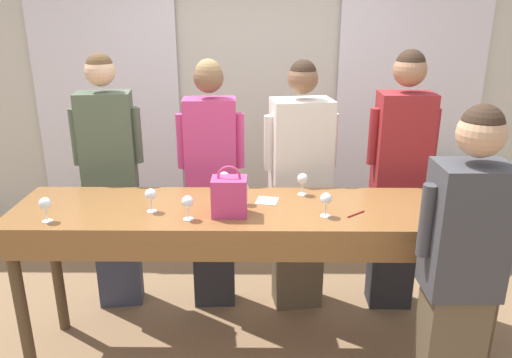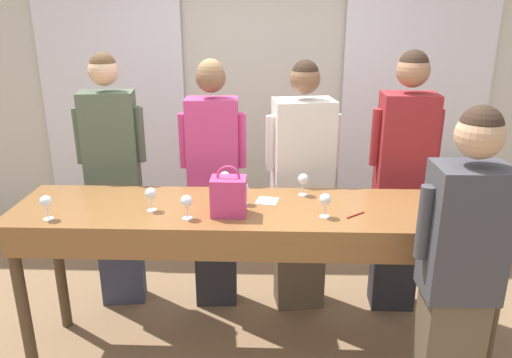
% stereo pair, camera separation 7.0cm
% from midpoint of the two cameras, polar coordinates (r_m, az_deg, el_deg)
% --- Properties ---
extents(ground_plane, '(18.00, 18.00, 0.00)m').
position_cam_midpoint_polar(ground_plane, '(3.44, -0.62, -19.21)').
color(ground_plane, '#846647').
extents(wall_back, '(12.00, 0.06, 2.80)m').
position_cam_midpoint_polar(wall_back, '(4.62, -0.22, 10.01)').
color(wall_back, beige).
rests_on(wall_back, ground_plane).
extents(curtain_panel_left, '(1.30, 0.03, 2.69)m').
position_cam_midpoint_polar(curtain_panel_left, '(4.78, -17.00, 8.81)').
color(curtain_panel_left, white).
rests_on(curtain_panel_left, ground_plane).
extents(curtain_panel_right, '(1.30, 0.03, 2.69)m').
position_cam_midpoint_polar(curtain_panel_right, '(4.74, 16.66, 8.77)').
color(curtain_panel_right, white).
rests_on(curtain_panel_right, ground_plane).
extents(tasting_bar, '(2.84, 0.66, 1.03)m').
position_cam_midpoint_polar(tasting_bar, '(2.94, -0.70, -5.24)').
color(tasting_bar, brown).
rests_on(tasting_bar, ground_plane).
extents(wine_bottle, '(0.08, 0.08, 0.33)m').
position_cam_midpoint_polar(wine_bottle, '(3.11, 23.78, -1.00)').
color(wine_bottle, black).
rests_on(wine_bottle, tasting_bar).
extents(handbag, '(0.20, 0.14, 0.29)m').
position_cam_midpoint_polar(handbag, '(2.78, -3.78, -1.94)').
color(handbag, '#C63870').
rests_on(handbag, tasting_bar).
extents(wine_glass_front_left, '(0.07, 0.07, 0.14)m').
position_cam_midpoint_polar(wine_glass_front_left, '(3.11, -4.30, 0.15)').
color(wine_glass_front_left, white).
rests_on(wine_glass_front_left, tasting_bar).
extents(wine_glass_front_mid, '(0.07, 0.07, 0.14)m').
position_cam_midpoint_polar(wine_glass_front_mid, '(2.93, -2.18, -1.06)').
color(wine_glass_front_mid, white).
rests_on(wine_glass_front_mid, tasting_bar).
extents(wine_glass_front_right, '(0.07, 0.07, 0.14)m').
position_cam_midpoint_polar(wine_glass_front_right, '(2.74, -8.55, -2.68)').
color(wine_glass_front_right, white).
rests_on(wine_glass_front_right, tasting_bar).
extents(wine_glass_center_left, '(0.07, 0.07, 0.14)m').
position_cam_midpoint_polar(wine_glass_center_left, '(2.93, -23.58, -2.67)').
color(wine_glass_center_left, white).
rests_on(wine_glass_center_left, tasting_bar).
extents(wine_glass_center_mid, '(0.07, 0.07, 0.14)m').
position_cam_midpoint_polar(wine_glass_center_mid, '(2.89, -12.62, -1.82)').
color(wine_glass_center_mid, white).
rests_on(wine_glass_center_mid, tasting_bar).
extents(wine_glass_center_right, '(0.07, 0.07, 0.14)m').
position_cam_midpoint_polar(wine_glass_center_right, '(2.78, 7.30, -2.35)').
color(wine_glass_center_right, white).
rests_on(wine_glass_center_right, tasting_bar).
extents(wine_glass_back_left, '(0.07, 0.07, 0.14)m').
position_cam_midpoint_polar(wine_glass_back_left, '(3.02, -4.08, -0.43)').
color(wine_glass_back_left, white).
rests_on(wine_glass_back_left, tasting_bar).
extents(wine_glass_back_mid, '(0.07, 0.07, 0.14)m').
position_cam_midpoint_polar(wine_glass_back_mid, '(3.08, 4.70, -0.05)').
color(wine_glass_back_mid, white).
rests_on(wine_glass_back_mid, tasting_bar).
extents(napkin, '(0.15, 0.15, 0.00)m').
position_cam_midpoint_polar(napkin, '(3.00, 0.62, -2.51)').
color(napkin, white).
rests_on(napkin, tasting_bar).
extents(pen, '(0.11, 0.09, 0.01)m').
position_cam_midpoint_polar(pen, '(2.86, 10.67, -3.95)').
color(pen, maroon).
rests_on(pen, tasting_bar).
extents(guest_olive_jacket, '(0.48, 0.26, 1.85)m').
position_cam_midpoint_polar(guest_olive_jacket, '(3.66, -16.76, -0.22)').
color(guest_olive_jacket, '#383D51').
rests_on(guest_olive_jacket, ground_plane).
extents(guest_pink_top, '(0.47, 0.22, 1.82)m').
position_cam_midpoint_polar(guest_pink_top, '(3.52, -5.64, -0.45)').
color(guest_pink_top, '#28282D').
rests_on(guest_pink_top, ground_plane).
extents(guest_cream_sweater, '(0.52, 0.33, 1.81)m').
position_cam_midpoint_polar(guest_cream_sweater, '(3.52, 4.44, -1.04)').
color(guest_cream_sweater, brown).
rests_on(guest_cream_sweater, ground_plane).
extents(guest_striped_shirt, '(0.47, 0.26, 1.88)m').
position_cam_midpoint_polar(guest_striped_shirt, '(3.62, 15.49, -0.15)').
color(guest_striped_shirt, '#28282D').
rests_on(guest_striped_shirt, ground_plane).
extents(host_pouring, '(0.45, 0.26, 1.74)m').
position_cam_midpoint_polar(host_pouring, '(2.64, 21.55, -10.03)').
color(host_pouring, brown).
rests_on(host_pouring, ground_plane).
extents(potted_plant, '(0.41, 0.41, 0.79)m').
position_cam_midpoint_polar(potted_plant, '(4.84, 23.13, -2.90)').
color(potted_plant, '#935B3D').
rests_on(potted_plant, ground_plane).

